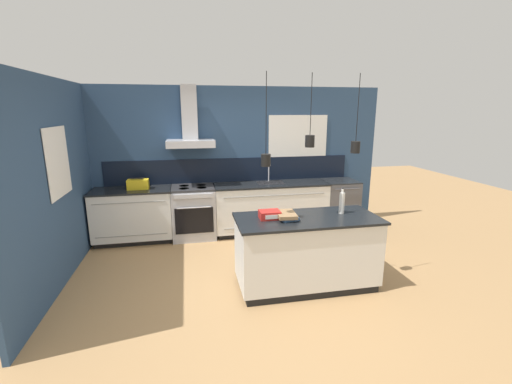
% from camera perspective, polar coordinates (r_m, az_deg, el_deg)
% --- Properties ---
extents(ground_plane, '(16.00, 16.00, 0.00)m').
position_cam_1_polar(ground_plane, '(4.75, -0.60, -13.99)').
color(ground_plane, '#A87F51').
rests_on(ground_plane, ground).
extents(wall_back, '(5.60, 2.49, 2.60)m').
position_cam_1_polar(wall_back, '(6.23, -4.44, 5.78)').
color(wall_back, navy).
rests_on(wall_back, ground_plane).
extents(wall_left, '(0.08, 3.80, 2.60)m').
position_cam_1_polar(wall_left, '(5.18, -29.74, 1.86)').
color(wall_left, navy).
rests_on(wall_left, ground_plane).
extents(counter_run_left, '(1.29, 0.64, 0.91)m').
position_cam_1_polar(counter_run_left, '(6.15, -19.76, -3.64)').
color(counter_run_left, black).
rests_on(counter_run_left, ground_plane).
extents(counter_run_sink, '(2.05, 0.64, 1.26)m').
position_cam_1_polar(counter_run_sink, '(6.25, 2.47, -2.55)').
color(counter_run_sink, black).
rests_on(counter_run_sink, ground_plane).
extents(oven_range, '(0.73, 0.66, 0.91)m').
position_cam_1_polar(oven_range, '(6.07, -10.33, -3.31)').
color(oven_range, '#B5B5BA').
rests_on(oven_range, ground_plane).
extents(dishwasher, '(0.62, 0.65, 0.91)m').
position_cam_1_polar(dishwasher, '(6.68, 13.58, -1.92)').
color(dishwasher, '#4C4C51').
rests_on(dishwasher, ground_plane).
extents(kitchen_island, '(1.77, 0.80, 0.91)m').
position_cam_1_polar(kitchen_island, '(4.41, 8.40, -9.79)').
color(kitchen_island, black).
rests_on(kitchen_island, ground_plane).
extents(bottle_on_island, '(0.07, 0.07, 0.34)m').
position_cam_1_polar(bottle_on_island, '(4.46, 14.12, -1.72)').
color(bottle_on_island, silver).
rests_on(bottle_on_island, kitchen_island).
extents(book_stack, '(0.27, 0.36, 0.08)m').
position_cam_1_polar(book_stack, '(4.16, 5.04, -3.91)').
color(book_stack, '#335684').
rests_on(book_stack, kitchen_island).
extents(red_supply_box, '(0.25, 0.20, 0.10)m').
position_cam_1_polar(red_supply_box, '(4.15, 2.30, -3.80)').
color(red_supply_box, red).
rests_on(red_supply_box, kitchen_island).
extents(yellow_toolbox, '(0.34, 0.18, 0.19)m').
position_cam_1_polar(yellow_toolbox, '(6.00, -19.07, 1.23)').
color(yellow_toolbox, gold).
rests_on(yellow_toolbox, counter_run_left).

